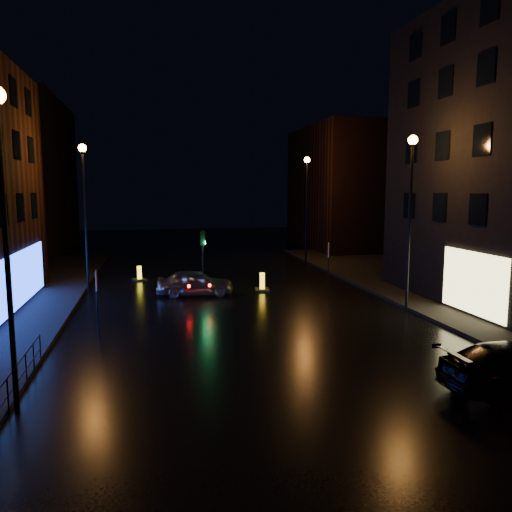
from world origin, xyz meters
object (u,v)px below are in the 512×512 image
object	(u,v)px
road_sign_right	(328,253)
traffic_signal	(203,279)
road_sign_left	(96,286)
silver_hatchback	(195,283)
bollard_near	(262,287)
bollard_far	(139,277)

from	to	relation	value
road_sign_right	traffic_signal	bearing A→B (deg)	15.14
traffic_signal	road_sign_left	xyz separation A→B (m)	(-5.30, -8.15, 1.38)
silver_hatchback	road_sign_left	bearing A→B (deg)	147.72
bollard_near	traffic_signal	bearing A→B (deg)	162.44
silver_hatchback	road_sign_right	size ratio (longest dim) A/B	1.61
bollard_near	road_sign_left	bearing A→B (deg)	-134.22
silver_hatchback	road_sign_left	distance (m)	7.70
bollard_near	bollard_far	xyz separation A→B (m)	(-7.10, 4.92, -0.03)
traffic_signal	road_sign_left	size ratio (longest dim) A/B	1.37
road_sign_left	road_sign_right	xyz separation A→B (m)	(12.99, 7.52, 0.07)
bollard_near	road_sign_right	size ratio (longest dim) A/B	0.50
road_sign_left	road_sign_right	world-z (taller)	road_sign_right
traffic_signal	bollard_near	distance (m)	3.67
bollard_near	road_sign_left	distance (m)	10.92
bollard_near	road_sign_left	world-z (taller)	road_sign_left
silver_hatchback	road_sign_left	xyz separation A→B (m)	(-4.63, -6.04, 1.17)
silver_hatchback	bollard_near	bearing A→B (deg)	-77.65
silver_hatchback	bollard_near	xyz separation A→B (m)	(3.96, 0.50, -0.49)
road_sign_left	bollard_near	bearing A→B (deg)	32.91
bollard_far	road_sign_right	size ratio (longest dim) A/B	0.48
silver_hatchback	traffic_signal	bearing A→B (deg)	-12.41
bollard_far	road_sign_left	xyz separation A→B (m)	(-1.49, -11.46, 1.68)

